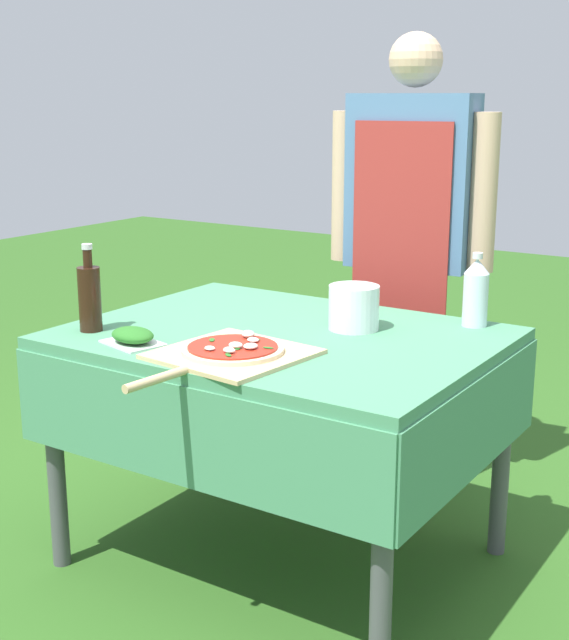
# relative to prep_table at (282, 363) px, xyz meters

# --- Properties ---
(ground_plane) EXTENTS (12.00, 12.00, 0.00)m
(ground_plane) POSITION_rel_prep_table_xyz_m (0.00, 0.00, -0.65)
(ground_plane) COLOR #2D5B1E
(prep_table) EXTENTS (1.26, 0.96, 0.75)m
(prep_table) POSITION_rel_prep_table_xyz_m (0.00, 0.00, 0.00)
(prep_table) COLOR #478960
(prep_table) RESTS_ON ground
(person_cook) EXTENTS (0.62, 0.24, 1.66)m
(person_cook) POSITION_rel_prep_table_xyz_m (0.04, 0.79, 0.33)
(person_cook) COLOR #333D56
(person_cook) RESTS_ON ground
(pizza_on_peel) EXTENTS (0.41, 0.59, 0.05)m
(pizza_on_peel) POSITION_rel_prep_table_xyz_m (0.03, -0.29, 0.11)
(pizza_on_peel) COLOR #D1B27F
(pizza_on_peel) RESTS_ON prep_table
(oil_bottle) EXTENTS (0.07, 0.07, 0.27)m
(oil_bottle) POSITION_rel_prep_table_xyz_m (-0.49, -0.30, 0.20)
(oil_bottle) COLOR black
(oil_bottle) RESTS_ON prep_table
(water_bottle) EXTENTS (0.08, 0.08, 0.23)m
(water_bottle) POSITION_rel_prep_table_xyz_m (0.45, 0.39, 0.20)
(water_bottle) COLOR silver
(water_bottle) RESTS_ON prep_table
(herb_container) EXTENTS (0.20, 0.16, 0.05)m
(herb_container) POSITION_rel_prep_table_xyz_m (-0.28, -0.34, 0.12)
(herb_container) COLOR silver
(herb_container) RESTS_ON prep_table
(mixing_tub) EXTENTS (0.15, 0.15, 0.14)m
(mixing_tub) POSITION_rel_prep_table_xyz_m (0.16, 0.15, 0.16)
(mixing_tub) COLOR silver
(mixing_tub) RESTS_ON prep_table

